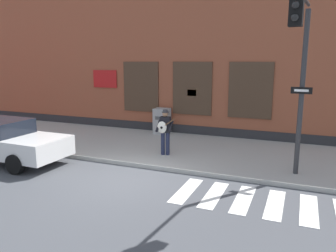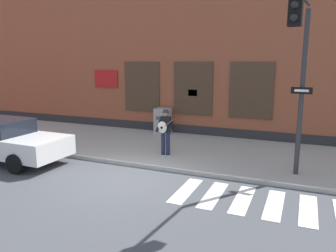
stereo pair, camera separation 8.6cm
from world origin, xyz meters
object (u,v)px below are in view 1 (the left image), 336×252
red_car (6,141)px  utility_box (162,121)px  busker (165,129)px  traffic_light (300,59)px

red_car → utility_box: size_ratio=3.79×
red_car → utility_box: (3.58, 5.91, -0.02)m
busker → red_car: bearing=-154.0°
red_car → utility_box: red_car is taller
utility_box → traffic_light: bearing=-37.9°
red_car → utility_box: 6.91m
traffic_light → red_car: bearing=-172.9°
busker → utility_box: busker is taller
utility_box → busker: bearing=-64.9°
busker → traffic_light: bearing=-16.5°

